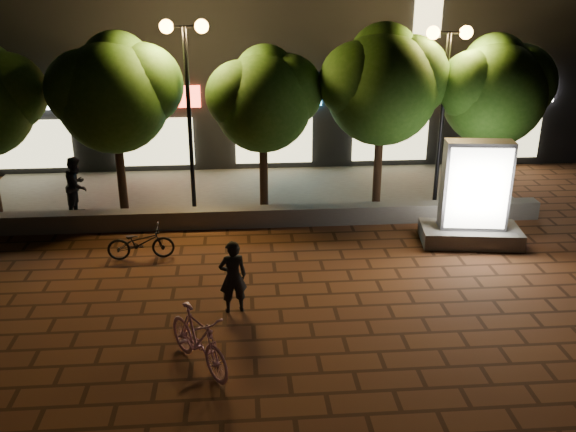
{
  "coord_description": "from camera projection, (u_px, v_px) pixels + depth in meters",
  "views": [
    {
      "loc": [
        -0.17,
        -11.6,
        6.34
      ],
      "look_at": [
        0.88,
        1.5,
        1.22
      ],
      "focal_mm": 38.84,
      "sensor_mm": 36.0,
      "label": 1
    }
  ],
  "objects": [
    {
      "name": "ad_kiosk",
      "position": [
        474.0,
        203.0,
        15.37
      ],
      "size": [
        2.57,
        1.53,
        2.63
      ],
      "color": "#615F5A",
      "rests_on": "ground"
    },
    {
      "name": "street_lamp_left",
      "position": [
        186.0,
        68.0,
        16.34
      ],
      "size": [
        1.26,
        0.36,
        5.18
      ],
      "color": "black",
      "rests_on": "sidewalk"
    },
    {
      "name": "tree_far_right",
      "position": [
        496.0,
        87.0,
        17.46
      ],
      "size": [
        3.48,
        2.9,
        4.76
      ],
      "color": "#321F13",
      "rests_on": "sidewalk"
    },
    {
      "name": "retaining_wall",
      "position": [
        248.0,
        217.0,
        16.71
      ],
      "size": [
        16.0,
        0.45,
        0.5
      ],
      "primitive_type": "cube",
      "color": "#615F5A",
      "rests_on": "ground"
    },
    {
      "name": "scooter_pink",
      "position": [
        198.0,
        339.0,
        10.56
      ],
      "size": [
        1.44,
        1.82,
        1.1
      ],
      "primitive_type": "imported",
      "rotation": [
        0.0,
        0.0,
        0.58
      ],
      "color": "#B97BA2",
      "rests_on": "ground"
    },
    {
      "name": "tree_left",
      "position": [
        115.0,
        90.0,
        16.65
      ],
      "size": [
        3.6,
        3.0,
        4.89
      ],
      "color": "#321F13",
      "rests_on": "sidewalk"
    },
    {
      "name": "tree_right",
      "position": [
        384.0,
        82.0,
        17.15
      ],
      "size": [
        3.72,
        3.1,
        5.07
      ],
      "color": "#321F13",
      "rests_on": "sidewalk"
    },
    {
      "name": "street_lamp_right",
      "position": [
        446.0,
        70.0,
        16.91
      ],
      "size": [
        1.26,
        0.36,
        4.98
      ],
      "color": "black",
      "rests_on": "sidewalk"
    },
    {
      "name": "ground",
      "position": [
        252.0,
        297.0,
        13.08
      ],
      "size": [
        80.0,
        80.0,
        0.0
      ],
      "primitive_type": "plane",
      "color": "#512D19",
      "rests_on": "ground"
    },
    {
      "name": "pedestrian",
      "position": [
        77.0,
        186.0,
        17.13
      ],
      "size": [
        0.73,
        0.88,
        1.63
      ],
      "primitive_type": "imported",
      "rotation": [
        0.0,
        0.0,
        1.42
      ],
      "color": "black",
      "rests_on": "sidewalk"
    },
    {
      "name": "rider",
      "position": [
        233.0,
        277.0,
        12.27
      ],
      "size": [
        0.62,
        0.47,
        1.53
      ],
      "primitive_type": "imported",
      "rotation": [
        0.0,
        0.0,
        3.34
      ],
      "color": "black",
      "rests_on": "ground"
    },
    {
      "name": "building_block",
      "position": [
        240.0,
        12.0,
        23.34
      ],
      "size": [
        28.0,
        8.12,
        11.3
      ],
      "color": "black",
      "rests_on": "ground"
    },
    {
      "name": "scooter_parked",
      "position": [
        141.0,
        243.0,
        14.71
      ],
      "size": [
        1.6,
        0.65,
        0.82
      ],
      "primitive_type": "imported",
      "rotation": [
        0.0,
        0.0,
        1.64
      ],
      "color": "black",
      "rests_on": "ground"
    },
    {
      "name": "tree_mid",
      "position": [
        264.0,
        96.0,
        17.03
      ],
      "size": [
        3.24,
        2.7,
        4.5
      ],
      "color": "#321F13",
      "rests_on": "sidewalk"
    },
    {
      "name": "sidewalk",
      "position": [
        246.0,
        194.0,
        19.11
      ],
      "size": [
        16.0,
        5.0,
        0.08
      ],
      "primitive_type": "cube",
      "color": "#615F5A",
      "rests_on": "ground"
    }
  ]
}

